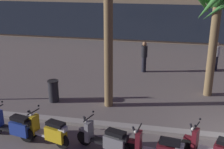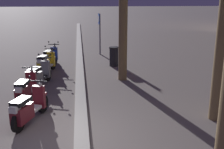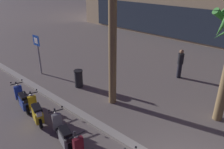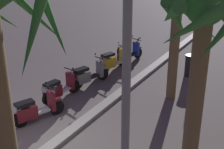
{
  "view_description": "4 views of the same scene",
  "coord_description": "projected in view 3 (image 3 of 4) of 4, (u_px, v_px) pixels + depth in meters",
  "views": [
    {
      "loc": [
        -2.71,
        -8.84,
        5.35
      ],
      "look_at": [
        -5.22,
        3.45,
        0.92
      ],
      "focal_mm": 47.11,
      "sensor_mm": 36.0,
      "label": 1
    },
    {
      "loc": [
        6.02,
        0.4,
        3.32
      ],
      "look_at": [
        -2.48,
        1.4,
        0.96
      ],
      "focal_mm": 44.97,
      "sensor_mm": 36.0,
      "label": 2
    },
    {
      "loc": [
        1.14,
        -4.65,
        5.64
      ],
      "look_at": [
        -5.48,
        2.53,
        1.2
      ],
      "focal_mm": 35.87,
      "sensor_mm": 36.0,
      "label": 3
    },
    {
      "loc": [
        5.42,
        5.75,
        5.46
      ],
      "look_at": [
        -3.26,
        0.67,
        1.28
      ],
      "focal_mm": 51.71,
      "sensor_mm": 36.0,
      "label": 4
    }
  ],
  "objects": [
    {
      "name": "scooter_yellow_mid_centre",
      "position": [
        36.0,
        112.0,
        9.16
      ],
      "size": [
        1.75,
        0.78,
        1.17
      ],
      "color": "black",
      "rests_on": "ground"
    },
    {
      "name": "litter_bin",
      "position": [
        79.0,
        78.0,
        12.0
      ],
      "size": [
        0.48,
        0.48,
        0.95
      ],
      "color": "#232328",
      "rests_on": "ground"
    },
    {
      "name": "scooter_blue_far_back",
      "position": [
        23.0,
        100.0,
        10.02
      ],
      "size": [
        1.81,
        0.69,
        1.17
      ],
      "color": "black",
      "rests_on": "ground"
    },
    {
      "name": "scooter_grey_gap_after_mid",
      "position": [
        63.0,
        133.0,
        7.94
      ],
      "size": [
        1.8,
        0.81,
        1.17
      ],
      "color": "black",
      "rests_on": "ground"
    },
    {
      "name": "pedestrian_strolling_near_curb",
      "position": [
        180.0,
        63.0,
        12.88
      ],
      "size": [
        0.34,
        0.34,
        1.72
      ],
      "color": "black",
      "rests_on": "ground"
    },
    {
      "name": "crossing_sign",
      "position": [
        38.0,
        50.0,
        13.13
      ],
      "size": [
        0.6,
        0.13,
        2.4
      ],
      "color": "#939399",
      "rests_on": "ground"
    }
  ]
}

